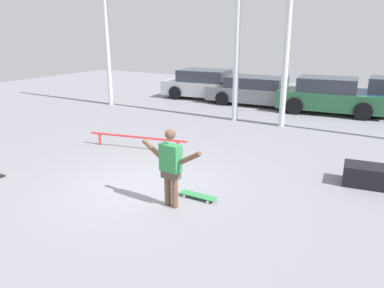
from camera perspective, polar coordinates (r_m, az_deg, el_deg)
name	(u,v)px	position (r m, az deg, el deg)	size (l,w,h in m)	color
ground_plane	(143,189)	(8.05, -7.42, -6.87)	(36.00, 36.00, 0.00)	gray
skateboarder	(171,165)	(6.96, -3.26, -3.20)	(1.38, 0.26, 1.53)	brown
skateboard	(198,196)	(7.55, 0.93, -7.87)	(0.79, 0.25, 0.08)	#338C4C
grind_rail	(137,138)	(10.65, -8.33, 0.84)	(2.92, 0.65, 0.37)	red
canopy_support_left	(165,3)	(15.19, -4.16, 20.67)	(6.24, 0.20, 6.94)	silver
parked_car_silver	(207,85)	(18.40, 2.24, 9.01)	(4.35, 2.27, 1.38)	#B7BABF
parked_car_grey	(259,91)	(17.06, 10.14, 7.92)	(4.63, 2.05, 1.24)	slate
parked_car_green	(329,96)	(16.09, 20.21, 6.88)	(4.16, 2.20, 1.42)	#28603D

